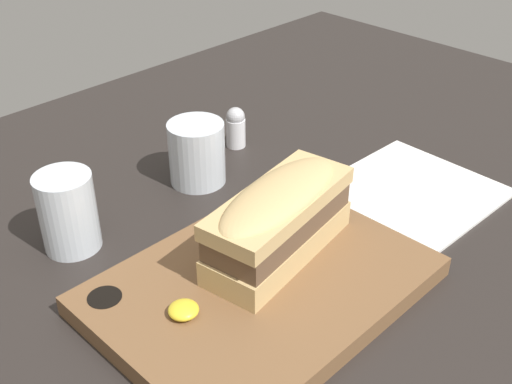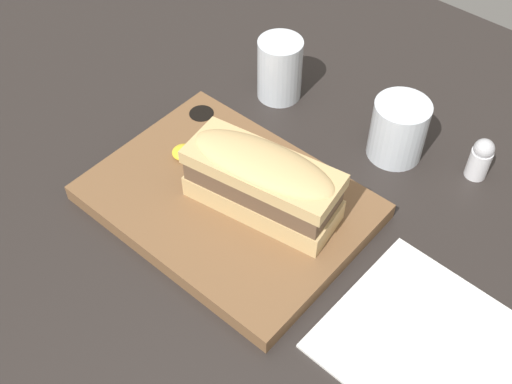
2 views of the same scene
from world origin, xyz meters
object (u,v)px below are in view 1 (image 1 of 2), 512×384
at_px(serving_board, 260,286).
at_px(napkin, 414,190).
at_px(sandwich, 279,217).
at_px(salt_shaker, 236,127).
at_px(water_glass, 69,217).
at_px(wine_glass, 197,156).

relative_size(serving_board, napkin, 1.67).
xyz_separation_m(serving_board, napkin, (0.28, -0.00, -0.01)).
relative_size(sandwich, salt_shaker, 3.19).
distance_m(water_glass, wine_glass, 0.19).
bearing_deg(sandwich, wine_glass, 73.26).
bearing_deg(wine_glass, sandwich, -106.74).
relative_size(sandwich, napkin, 0.98).
bearing_deg(salt_shaker, napkin, -73.56).
xyz_separation_m(serving_board, sandwich, (0.04, 0.01, 0.06)).
relative_size(serving_board, sandwich, 1.70).
distance_m(serving_board, sandwich, 0.07).
bearing_deg(wine_glass, salt_shaker, 18.68).
distance_m(sandwich, salt_shaker, 0.29).
height_order(serving_board, water_glass, water_glass).
bearing_deg(water_glass, wine_glass, 2.10).
bearing_deg(water_glass, serving_board, -66.60).
xyz_separation_m(wine_glass, napkin, (0.18, -0.22, -0.03)).
bearing_deg(napkin, serving_board, 179.41).
relative_size(wine_glass, salt_shaker, 1.38).
bearing_deg(salt_shaker, wine_glass, -161.32).
xyz_separation_m(sandwich, water_glass, (-0.13, 0.19, -0.03)).
distance_m(napkin, salt_shaker, 0.27).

